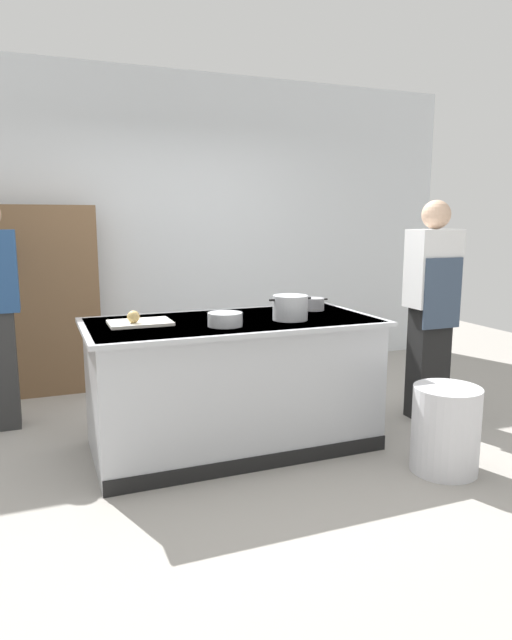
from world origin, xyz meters
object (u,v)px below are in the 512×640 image
Objects in this scene: sauce_pan at (314,304)px; bookshelf at (35,302)px; trash_bin at (445,429)px; person_chef at (431,305)px; onion at (133,317)px; mixing_bowl at (225,319)px; stock_pot at (290,308)px.

bookshelf is at bearing 140.30° from sauce_pan.
trash_bin is 1.19m from person_chef.
person_chef is (0.53, 0.86, 0.64)m from trash_bin.
onion reaches higher than trash_bin.
person_chef is at bearing -0.90° from onion.
trash_bin is at bearing -29.12° from mixing_bowl.
stock_pot is 0.56× the size of trash_bin.
bookshelf reaches higher than stock_pot.
person_chef is at bearing -11.73° from sauce_pan.
sauce_pan is at bearing 42.40° from stock_pot.
bookshelf is at bearing 42.10° from person_chef.
bookshelf is (-1.61, 1.94, -0.13)m from stock_pot.
stock_pot is 2.52m from bookshelf.
bookshelf is at bearing 129.79° from stock_pot.
person_chef is at bearing -32.19° from bookshelf.
sauce_pan is at bearing -39.70° from bookshelf.
person_chef is (1.27, 0.12, -0.07)m from stock_pot.
sauce_pan is at bearing 62.57° from person_chef.
stock_pot is (1.03, -0.16, 0.02)m from onion.
stock_pot is at bearing -8.61° from onion.
trash_bin is (0.74, -0.74, -0.71)m from stock_pot.
mixing_bowl is 0.13× the size of bookshelf.
person_chef is 3.41m from bookshelf.
person_chef is at bearing 5.65° from mixing_bowl.
stock_pot reaches higher than sauce_pan.
person_chef is (2.30, -0.04, -0.05)m from onion.
onion is at bearing 158.96° from mixing_bowl.
person_chef reaches higher than stock_pot.
sauce_pan is at bearing 6.53° from onion.
onion is 0.26× the size of stock_pot.
person_chef reaches higher than onion.
mixing_bowl reaches higher than trash_bin.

